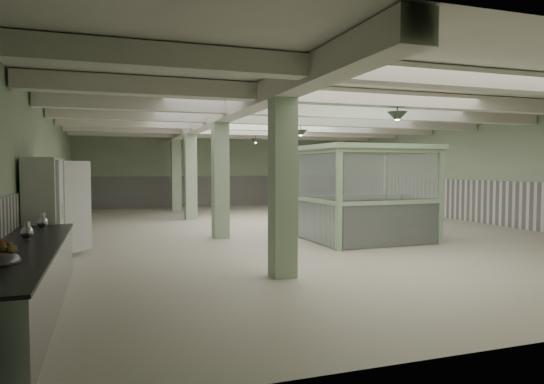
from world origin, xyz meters
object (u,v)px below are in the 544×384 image
object	(u,v)px
prep_counter	(23,281)
guard_booth	(366,176)
filing_cabinet	(404,215)
walkin_cooler	(47,212)

from	to	relation	value
prep_counter	guard_booth	world-z (taller)	guard_booth
guard_booth	filing_cabinet	bearing A→B (deg)	18.32
walkin_cooler	filing_cabinet	size ratio (longest dim) A/B	1.96
prep_counter	filing_cabinet	distance (m)	10.44
walkin_cooler	guard_booth	bearing A→B (deg)	4.69
walkin_cooler	guard_booth	distance (m)	7.76
prep_counter	guard_booth	size ratio (longest dim) A/B	1.66
prep_counter	filing_cabinet	size ratio (longest dim) A/B	4.57
guard_booth	filing_cabinet	xyz separation A→B (m)	(1.60, 0.58, -1.14)
guard_booth	prep_counter	bearing A→B (deg)	-151.99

